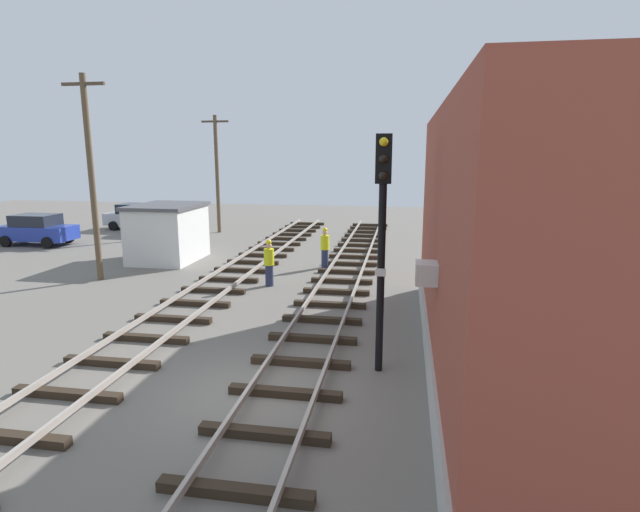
{
  "coord_description": "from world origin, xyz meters",
  "views": [
    {
      "loc": [
        3.31,
        -9.75,
        5.19
      ],
      "look_at": [
        0.2,
        8.63,
        1.34
      ],
      "focal_mm": 28.1,
      "sensor_mm": 36.0,
      "label": 1
    }
  ],
  "objects_px": {
    "signal_mast": "(382,228)",
    "track_worker_foreground": "(325,248)",
    "utility_pole_near": "(91,176)",
    "parked_car_silver": "(137,216)",
    "brick_building": "(570,245)",
    "control_hut": "(168,232)",
    "utility_pole_far": "(217,172)",
    "track_worker_distant": "(269,263)",
    "parked_car_blue": "(37,229)",
    "parked_car_white": "(164,220)"
  },
  "relations": [
    {
      "from": "parked_car_silver",
      "to": "brick_building",
      "type": "bearing_deg",
      "value": -41.77
    },
    {
      "from": "control_hut",
      "to": "parked_car_silver",
      "type": "xyz_separation_m",
      "value": [
        -6.88,
        9.32,
        -0.49
      ]
    },
    {
      "from": "parked_car_white",
      "to": "utility_pole_near",
      "type": "distance_m",
      "value": 12.67
    },
    {
      "from": "parked_car_white",
      "to": "signal_mast",
      "type": "bearing_deg",
      "value": -51.51
    },
    {
      "from": "signal_mast",
      "to": "brick_building",
      "type": "xyz_separation_m",
      "value": [
        4.3,
        0.75,
        -0.41
      ]
    },
    {
      "from": "parked_car_white",
      "to": "parked_car_blue",
      "type": "xyz_separation_m",
      "value": [
        -5.25,
        -5.06,
        0.0
      ]
    },
    {
      "from": "control_hut",
      "to": "parked_car_white",
      "type": "relative_size",
      "value": 0.9
    },
    {
      "from": "utility_pole_far",
      "to": "track_worker_foreground",
      "type": "height_order",
      "value": "utility_pole_far"
    },
    {
      "from": "parked_car_silver",
      "to": "parked_car_white",
      "type": "bearing_deg",
      "value": -29.94
    },
    {
      "from": "signal_mast",
      "to": "parked_car_blue",
      "type": "bearing_deg",
      "value": 145.73
    },
    {
      "from": "control_hut",
      "to": "track_worker_foreground",
      "type": "distance_m",
      "value": 7.85
    },
    {
      "from": "parked_car_silver",
      "to": "parked_car_blue",
      "type": "xyz_separation_m",
      "value": [
        -2.49,
        -6.65,
        0.0
      ]
    },
    {
      "from": "control_hut",
      "to": "parked_car_silver",
      "type": "relative_size",
      "value": 0.9
    },
    {
      "from": "parked_car_white",
      "to": "track_worker_distant",
      "type": "bearing_deg",
      "value": -48.49
    },
    {
      "from": "signal_mast",
      "to": "utility_pole_near",
      "type": "bearing_deg",
      "value": 149.51
    },
    {
      "from": "brick_building",
      "to": "control_hut",
      "type": "height_order",
      "value": "brick_building"
    },
    {
      "from": "parked_car_white",
      "to": "utility_pole_near",
      "type": "xyz_separation_m",
      "value": [
        3.05,
        -11.82,
        3.4
      ]
    },
    {
      "from": "parked_car_blue",
      "to": "utility_pole_far",
      "type": "distance_m",
      "value": 11.04
    },
    {
      "from": "control_hut",
      "to": "utility_pole_near",
      "type": "distance_m",
      "value": 5.13
    },
    {
      "from": "control_hut",
      "to": "utility_pole_far",
      "type": "height_order",
      "value": "utility_pole_far"
    },
    {
      "from": "signal_mast",
      "to": "parked_car_silver",
      "type": "bearing_deg",
      "value": 130.96
    },
    {
      "from": "parked_car_silver",
      "to": "parked_car_blue",
      "type": "height_order",
      "value": "same"
    },
    {
      "from": "parked_car_white",
      "to": "parked_car_silver",
      "type": "relative_size",
      "value": 1.0
    },
    {
      "from": "parked_car_white",
      "to": "track_worker_foreground",
      "type": "height_order",
      "value": "track_worker_foreground"
    },
    {
      "from": "control_hut",
      "to": "parked_car_blue",
      "type": "relative_size",
      "value": 0.9
    },
    {
      "from": "signal_mast",
      "to": "track_worker_foreground",
      "type": "xyz_separation_m",
      "value": [
        -3.05,
        10.8,
        -2.58
      ]
    },
    {
      "from": "utility_pole_far",
      "to": "brick_building",
      "type": "bearing_deg",
      "value": -50.37
    },
    {
      "from": "parked_car_silver",
      "to": "track_worker_foreground",
      "type": "relative_size",
      "value": 2.25
    },
    {
      "from": "parked_car_silver",
      "to": "track_worker_distant",
      "type": "distance_m",
      "value": 18.56
    },
    {
      "from": "parked_car_white",
      "to": "control_hut",
      "type": "bearing_deg",
      "value": -61.95
    },
    {
      "from": "track_worker_distant",
      "to": "signal_mast",
      "type": "bearing_deg",
      "value": -56.94
    },
    {
      "from": "utility_pole_near",
      "to": "track_worker_foreground",
      "type": "distance_m",
      "value": 10.23
    },
    {
      "from": "parked_car_white",
      "to": "parked_car_silver",
      "type": "distance_m",
      "value": 3.18
    },
    {
      "from": "utility_pole_near",
      "to": "utility_pole_far",
      "type": "xyz_separation_m",
      "value": [
        0.3,
        12.97,
        -0.33
      ]
    },
    {
      "from": "brick_building",
      "to": "parked_car_silver",
      "type": "xyz_separation_m",
      "value": [
        -22.05,
        19.7,
        -2.2
      ]
    },
    {
      "from": "signal_mast",
      "to": "parked_car_white",
      "type": "distance_m",
      "value": 24.23
    },
    {
      "from": "signal_mast",
      "to": "control_hut",
      "type": "distance_m",
      "value": 15.69
    },
    {
      "from": "control_hut",
      "to": "parked_car_white",
      "type": "height_order",
      "value": "control_hut"
    },
    {
      "from": "parked_car_white",
      "to": "parked_car_silver",
      "type": "bearing_deg",
      "value": 150.06
    },
    {
      "from": "parked_car_silver",
      "to": "utility_pole_far",
      "type": "height_order",
      "value": "utility_pole_far"
    },
    {
      "from": "parked_car_white",
      "to": "track_worker_distant",
      "type": "relative_size",
      "value": 2.25
    },
    {
      "from": "utility_pole_near",
      "to": "track_worker_distant",
      "type": "xyz_separation_m",
      "value": [
        7.23,
        0.2,
        -3.37
      ]
    },
    {
      "from": "parked_car_silver",
      "to": "track_worker_distant",
      "type": "relative_size",
      "value": 2.25
    },
    {
      "from": "signal_mast",
      "to": "brick_building",
      "type": "distance_m",
      "value": 4.38
    },
    {
      "from": "track_worker_distant",
      "to": "control_hut",
      "type": "bearing_deg",
      "value": 147.77
    },
    {
      "from": "brick_building",
      "to": "parked_car_blue",
      "type": "bearing_deg",
      "value": 152.0
    },
    {
      "from": "parked_car_silver",
      "to": "utility_pole_near",
      "type": "height_order",
      "value": "utility_pole_near"
    },
    {
      "from": "utility_pole_near",
      "to": "parked_car_silver",
      "type": "bearing_deg",
      "value": 113.41
    },
    {
      "from": "brick_building",
      "to": "track_worker_distant",
      "type": "height_order",
      "value": "brick_building"
    },
    {
      "from": "brick_building",
      "to": "signal_mast",
      "type": "bearing_deg",
      "value": -170.15
    }
  ]
}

